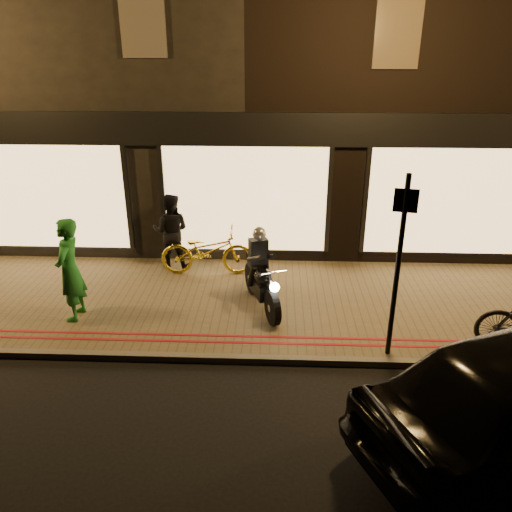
{
  "coord_description": "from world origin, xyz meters",
  "views": [
    {
      "loc": [
        0.69,
        -6.77,
        4.79
      ],
      "look_at": [
        0.32,
        1.93,
        1.1
      ],
      "focal_mm": 35.0,
      "sensor_mm": 36.0,
      "label": 1
    }
  ],
  "objects_px": {
    "sign_post": "(399,259)",
    "person_green": "(70,270)",
    "motorcycle": "(261,277)",
    "bicycle_gold": "(207,251)"
  },
  "relations": [
    {
      "from": "motorcycle",
      "to": "sign_post",
      "type": "xyz_separation_m",
      "value": [
        2.13,
        -1.51,
        1.06
      ]
    },
    {
      "from": "bicycle_gold",
      "to": "motorcycle",
      "type": "bearing_deg",
      "value": -143.0
    },
    {
      "from": "motorcycle",
      "to": "sign_post",
      "type": "bearing_deg",
      "value": -54.66
    },
    {
      "from": "motorcycle",
      "to": "bicycle_gold",
      "type": "bearing_deg",
      "value": 110.33
    },
    {
      "from": "motorcycle",
      "to": "sign_post",
      "type": "relative_size",
      "value": 0.62
    },
    {
      "from": "motorcycle",
      "to": "bicycle_gold",
      "type": "relative_size",
      "value": 0.93
    },
    {
      "from": "bicycle_gold",
      "to": "person_green",
      "type": "distance_m",
      "value": 3.02
    },
    {
      "from": "sign_post",
      "to": "person_green",
      "type": "height_order",
      "value": "sign_post"
    },
    {
      "from": "sign_post",
      "to": "person_green",
      "type": "distance_m",
      "value": 5.67
    },
    {
      "from": "motorcycle",
      "to": "bicycle_gold",
      "type": "distance_m",
      "value": 1.92
    }
  ]
}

